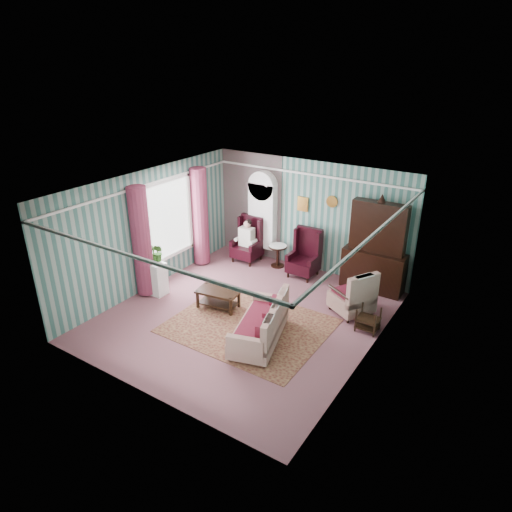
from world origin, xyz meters
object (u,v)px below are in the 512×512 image
Objects in this scene: wingback_left at (247,240)px; round_side_table at (278,256)px; dresser_hutch at (376,245)px; floral_armchair at (352,294)px; plant_stand at (155,278)px; sofa at (259,319)px; seated_woman at (247,241)px; coffee_table at (218,299)px; bookcase at (262,220)px; wingback_right at (304,254)px; nest_table at (368,319)px.

round_side_table is (0.90, 0.15, -0.33)m from wingback_left.
dresser_hutch is 1.89× the size of wingback_left.
floral_armchair reaches higher than round_side_table.
plant_stand is 3.19m from sofa.
seated_woman is 1.24× the size of coffee_table.
bookcase is 0.70m from seated_woman.
round_side_table is (-0.85, 0.15, -0.33)m from wingback_right.
sofa reaches higher than nest_table.
coffee_table is at bearing 51.77° from sofa.
round_side_table is 2.87m from floral_armchair.
dresser_hutch is 2.00× the size of seated_woman.
bookcase is 2.48× the size of floral_armchair.
sofa is (2.37, -3.09, -0.11)m from wingback_left.
bookcase is 3.25m from dresser_hutch.
floral_armchair is (3.50, -1.05, -0.14)m from seated_woman.
nest_table is 3.31m from coffee_table.
seated_woman is at bearing 159.15° from nest_table.
wingback_right reaches higher than sofa.
wingback_left is 0.04m from seated_woman.
nest_table is 0.78m from floral_armchair.
sofa reaches higher than coffee_table.
seated_woman reaches higher than round_side_table.
nest_table is 5.02m from plant_stand.
wingback_left and wingback_right have the same top height.
wingback_left is 1.00× the size of wingback_right.
wingback_left is 1.06× the size of seated_woman.
round_side_table is 2.64m from coffee_table.
plant_stand is at bearing -144.92° from dresser_hutch.
coffee_table is at bearing -90.05° from round_side_table.
seated_woman is at bearing -122.66° from bookcase.
coffee_table is at bearing -70.20° from seated_woman.
sofa is (3.17, -0.34, 0.11)m from plant_stand.
wingback_right reaches higher than nest_table.
plant_stand is (-0.80, -2.75, -0.19)m from seated_woman.
wingback_right is at bearing -171.23° from dresser_hutch.
dresser_hutch is 2.48× the size of coffee_table.
plant_stand is (-0.80, -2.75, -0.22)m from wingback_left.
coffee_table is at bearing -70.20° from wingback_left.
wingback_left is 2.87m from plant_stand.
dresser_hutch is 1.86m from wingback_right.
floral_armchair is at bearing -45.15° from sofa.
coffee_table is at bearing -77.34° from bookcase.
bookcase is 1.07m from round_side_table.
floral_armchair is (2.60, -1.20, 0.15)m from round_side_table.
dresser_hutch is 3.61m from sofa.
bookcase reaches higher than seated_woman.
wingback_left is at bearing -122.66° from bookcase.
plant_stand reaches higher than coffee_table.
wingback_left is at bearing 109.80° from coffee_table.
bookcase is 1.24× the size of sofa.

